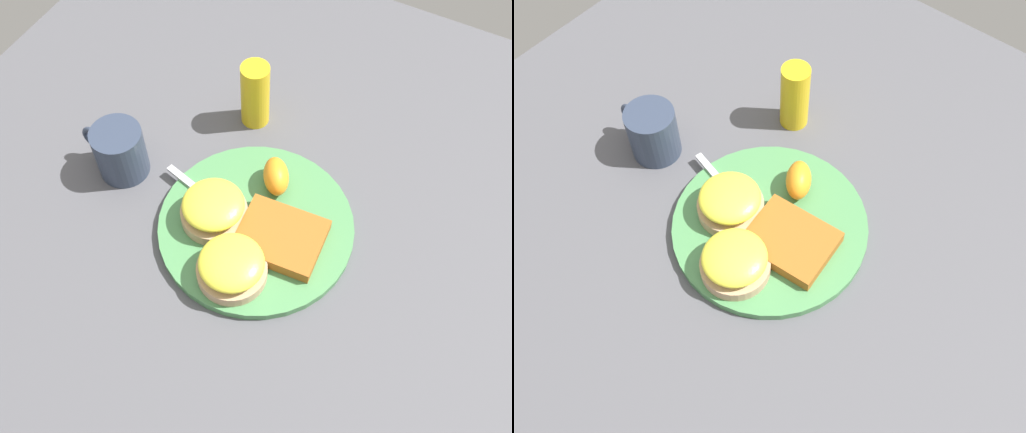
% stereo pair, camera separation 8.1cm
% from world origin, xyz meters
% --- Properties ---
extents(ground_plane, '(1.10, 1.10, 0.00)m').
position_xyz_m(ground_plane, '(0.00, 0.00, 0.00)').
color(ground_plane, '#4C4C51').
extents(plate, '(0.27, 0.27, 0.01)m').
position_xyz_m(plate, '(0.00, 0.00, 0.01)').
color(plate, '#47844C').
rests_on(plate, ground_plane).
extents(sandwich_benedict_left, '(0.09, 0.09, 0.05)m').
position_xyz_m(sandwich_benedict_left, '(0.06, 0.02, 0.04)').
color(sandwich_benedict_left, tan).
rests_on(sandwich_benedict_left, plate).
extents(sandwich_benedict_right, '(0.09, 0.09, 0.05)m').
position_xyz_m(sandwich_benedict_right, '(-0.01, 0.08, 0.04)').
color(sandwich_benedict_right, tan).
rests_on(sandwich_benedict_right, plate).
extents(hashbrown_patty, '(0.12, 0.10, 0.02)m').
position_xyz_m(hashbrown_patty, '(-0.04, 0.01, 0.02)').
color(hashbrown_patty, '#9E581D').
rests_on(hashbrown_patty, plate).
extents(orange_wedge, '(0.06, 0.07, 0.04)m').
position_xyz_m(orange_wedge, '(0.01, -0.07, 0.04)').
color(orange_wedge, orange).
rests_on(orange_wedge, plate).
extents(fork, '(0.22, 0.07, 0.00)m').
position_xyz_m(fork, '(0.04, 0.01, 0.02)').
color(fork, silver).
rests_on(fork, plate).
extents(cup, '(0.10, 0.07, 0.08)m').
position_xyz_m(cup, '(0.22, -0.00, 0.04)').
color(cup, '#2D384C').
rests_on(cup, ground_plane).
extents(condiment_bottle, '(0.04, 0.04, 0.11)m').
position_xyz_m(condiment_bottle, '(0.10, -0.18, 0.05)').
color(condiment_bottle, gold).
rests_on(condiment_bottle, ground_plane).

